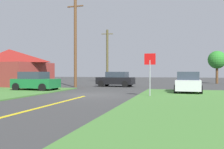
# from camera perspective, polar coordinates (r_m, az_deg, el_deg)

# --- Properties ---
(ground_plane) EXTENTS (120.00, 120.00, 0.00)m
(ground_plane) POSITION_cam_1_polar(r_m,az_deg,el_deg) (17.98, -5.02, -4.54)
(ground_plane) COLOR #3A3A3A
(lane_stripe_center) EXTENTS (0.20, 14.00, 0.01)m
(lane_stripe_center) POSITION_cam_1_polar(r_m,az_deg,el_deg) (10.83, -19.47, -7.93)
(lane_stripe_center) COLOR yellow
(lane_stripe_center) RESTS_ON ground
(stop_sign) EXTENTS (0.71, 0.07, 2.77)m
(stop_sign) POSITION_cam_1_polar(r_m,az_deg,el_deg) (16.40, 8.43, 1.73)
(stop_sign) COLOR #9EA0A8
(stop_sign) RESTS_ON ground
(car_on_crossroad) EXTENTS (2.05, 4.16, 1.62)m
(car_on_crossroad) POSITION_cam_1_polar(r_m,az_deg,el_deg) (20.28, 16.56, -1.71)
(car_on_crossroad) COLOR silver
(car_on_crossroad) RESTS_ON ground
(car_approaching_junction) EXTENTS (4.17, 2.29, 1.62)m
(car_approaching_junction) POSITION_cam_1_polar(r_m,az_deg,el_deg) (28.04, 0.89, -1.06)
(car_approaching_junction) COLOR black
(car_approaching_junction) RESTS_ON ground
(parked_car_near_building) EXTENTS (3.96, 2.29, 1.62)m
(parked_car_near_building) POSITION_cam_1_polar(r_m,az_deg,el_deg) (22.77, -16.70, -1.47)
(parked_car_near_building) COLOR #196B33
(parked_car_near_building) RESTS_ON ground
(utility_pole_mid) EXTENTS (1.80, 0.31, 9.23)m
(utility_pole_mid) POSITION_cam_1_polar(r_m,az_deg,el_deg) (27.40, -8.15, 7.12)
(utility_pole_mid) COLOR brown
(utility_pole_mid) RESTS_ON ground
(utility_pole_far) EXTENTS (1.79, 0.47, 8.18)m
(utility_pole_far) POSITION_cam_1_polar(r_m,az_deg,el_deg) (40.04, -1.06, 4.25)
(utility_pole_far) COLOR brown
(utility_pole_far) RESTS_ON ground
(oak_tree_left) EXTENTS (2.45, 2.45, 4.50)m
(oak_tree_left) POSITION_cam_1_polar(r_m,az_deg,el_deg) (38.04, 22.31, 3.00)
(oak_tree_left) COLOR brown
(oak_tree_left) RESTS_ON ground
(barn) EXTENTS (9.33, 6.92, 4.15)m
(barn) POSITION_cam_1_polar(r_m,az_deg,el_deg) (30.89, -21.90, 1.41)
(barn) COLOR maroon
(barn) RESTS_ON ground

